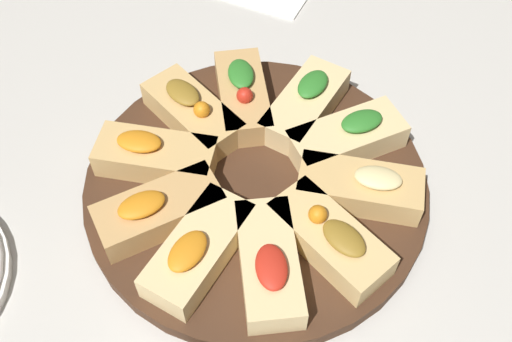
{
  "coord_description": "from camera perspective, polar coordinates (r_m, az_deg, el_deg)",
  "views": [
    {
      "loc": [
        -0.22,
        0.28,
        0.51
      ],
      "look_at": [
        0.0,
        0.0,
        0.03
      ],
      "focal_mm": 42.0,
      "sensor_mm": 36.0,
      "label": 1
    }
  ],
  "objects": [
    {
      "name": "ground_plane",
      "position": [
        0.62,
        0.0,
        -1.75
      ],
      "size": [
        3.0,
        3.0,
        0.0
      ],
      "primitive_type": "plane",
      "color": "beige"
    },
    {
      "name": "serving_board",
      "position": [
        0.61,
        0.0,
        -1.3
      ],
      "size": [
        0.35,
        0.35,
        0.02
      ],
      "primitive_type": "cylinder",
      "color": "#422819",
      "rests_on": "ground_plane"
    },
    {
      "name": "focaccia_slice_0",
      "position": [
        0.66,
        -1.27,
        7.24
      ],
      "size": [
        0.12,
        0.12,
        0.04
      ],
      "color": "tan",
      "rests_on": "serving_board"
    },
    {
      "name": "focaccia_slice_1",
      "position": [
        0.65,
        -6.08,
        5.63
      ],
      "size": [
        0.13,
        0.07,
        0.04
      ],
      "color": "tan",
      "rests_on": "serving_board"
    },
    {
      "name": "focaccia_slice_2",
      "position": [
        0.61,
        -9.59,
        1.49
      ],
      "size": [
        0.13,
        0.1,
        0.04
      ],
      "color": "tan",
      "rests_on": "serving_board"
    },
    {
      "name": "focaccia_slice_3",
      "position": [
        0.57,
        -9.29,
        -3.72
      ],
      "size": [
        0.09,
        0.13,
        0.04
      ],
      "color": "tan",
      "rests_on": "serving_board"
    },
    {
      "name": "focaccia_slice_4",
      "position": [
        0.55,
        -5.54,
        -7.47
      ],
      "size": [
        0.07,
        0.13,
        0.04
      ],
      "color": "#E5C689",
      "rests_on": "serving_board"
    },
    {
      "name": "focaccia_slice_5",
      "position": [
        0.54,
        1.24,
        -8.76
      ],
      "size": [
        0.12,
        0.12,
        0.04
      ],
      "color": "#E5C689",
      "rests_on": "serving_board"
    },
    {
      "name": "focaccia_slice_6",
      "position": [
        0.55,
        7.08,
        -6.36
      ],
      "size": [
        0.13,
        0.07,
        0.04
      ],
      "color": "#DBB775",
      "rests_on": "serving_board"
    },
    {
      "name": "focaccia_slice_7",
      "position": [
        0.59,
        9.94,
        -1.52
      ],
      "size": [
        0.13,
        0.1,
        0.04
      ],
      "color": "tan",
      "rests_on": "serving_board"
    },
    {
      "name": "focaccia_slice_8",
      "position": [
        0.63,
        8.71,
        3.19
      ],
      "size": [
        0.1,
        0.13,
        0.04
      ],
      "color": "#E5C689",
      "rests_on": "serving_board"
    },
    {
      "name": "focaccia_slice_9",
      "position": [
        0.65,
        4.73,
        6.35
      ],
      "size": [
        0.07,
        0.12,
        0.04
      ],
      "color": "#E5C689",
      "rests_on": "serving_board"
    }
  ]
}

